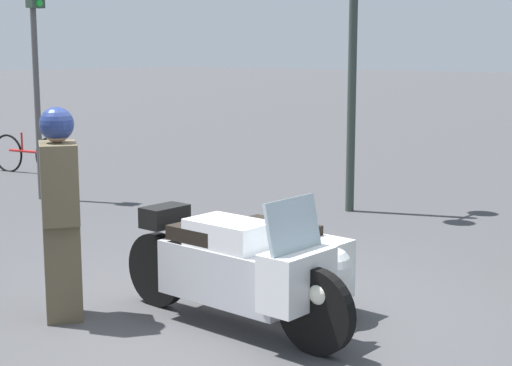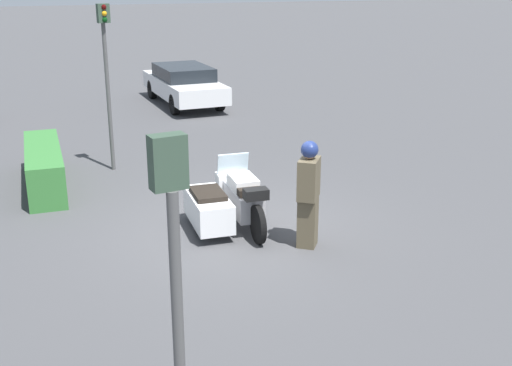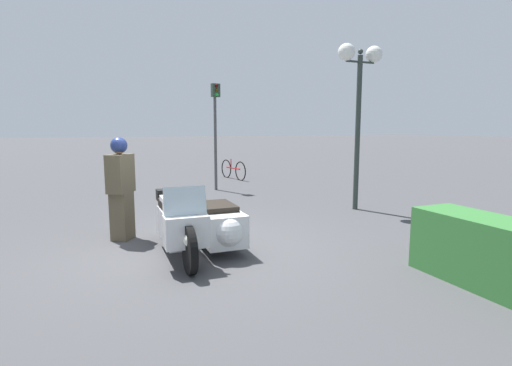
{
  "view_description": "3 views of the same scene",
  "coord_description": "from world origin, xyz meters",
  "px_view_note": "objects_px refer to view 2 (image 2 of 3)",
  "views": [
    {
      "loc": [
        4.29,
        -4.92,
        2.24
      ],
      "look_at": [
        -0.33,
        0.76,
        1.01
      ],
      "focal_mm": 55.0,
      "sensor_mm": 36.0,
      "label": 1
    },
    {
      "loc": [
        -10.01,
        3.07,
        4.37
      ],
      "look_at": [
        -0.45,
        -0.27,
        1.0
      ],
      "focal_mm": 45.0,
      "sensor_mm": 36.0,
      "label": 2
    },
    {
      "loc": [
        6.22,
        -1.49,
        1.97
      ],
      "look_at": [
        1.02,
        0.72,
        1.18
      ],
      "focal_mm": 28.0,
      "sensor_mm": 36.0,
      "label": 3
    }
  ],
  "objects_px": {
    "officer_rider": "(308,192)",
    "traffic_light_far": "(174,280)",
    "hedge_bush_curbside": "(44,167)",
    "traffic_light_near": "(107,65)",
    "police_motorcycle": "(224,201)",
    "parked_car_background": "(184,83)"
  },
  "relations": [
    {
      "from": "hedge_bush_curbside",
      "to": "traffic_light_far",
      "type": "distance_m",
      "value": 9.57
    },
    {
      "from": "traffic_light_far",
      "to": "parked_car_background",
      "type": "xyz_separation_m",
      "value": [
        17.01,
        -4.0,
        -1.45
      ]
    },
    {
      "from": "traffic_light_near",
      "to": "traffic_light_far",
      "type": "distance_m",
      "value": 10.15
    },
    {
      "from": "parked_car_background",
      "to": "traffic_light_far",
      "type": "bearing_deg",
      "value": 163.39
    },
    {
      "from": "hedge_bush_curbside",
      "to": "traffic_light_near",
      "type": "relative_size",
      "value": 0.88
    },
    {
      "from": "traffic_light_near",
      "to": "police_motorcycle",
      "type": "bearing_deg",
      "value": 6.68
    },
    {
      "from": "police_motorcycle",
      "to": "hedge_bush_curbside",
      "type": "xyz_separation_m",
      "value": [
        3.36,
        2.95,
        -0.04
      ]
    },
    {
      "from": "hedge_bush_curbside",
      "to": "traffic_light_far",
      "type": "xyz_separation_m",
      "value": [
        -9.38,
        -0.8,
        1.74
      ]
    },
    {
      "from": "officer_rider",
      "to": "hedge_bush_curbside",
      "type": "bearing_deg",
      "value": 165.64
    },
    {
      "from": "officer_rider",
      "to": "parked_car_background",
      "type": "distance_m",
      "value": 12.32
    },
    {
      "from": "officer_rider",
      "to": "hedge_bush_curbside",
      "type": "xyz_separation_m",
      "value": [
        4.65,
        4.0,
        -0.52
      ]
    },
    {
      "from": "officer_rider",
      "to": "parked_car_background",
      "type": "xyz_separation_m",
      "value": [
        12.29,
        -0.8,
        -0.23
      ]
    },
    {
      "from": "officer_rider",
      "to": "traffic_light_near",
      "type": "xyz_separation_m",
      "value": [
        5.4,
        2.48,
        1.45
      ]
    },
    {
      "from": "hedge_bush_curbside",
      "to": "officer_rider",
      "type": "bearing_deg",
      "value": -139.31
    },
    {
      "from": "hedge_bush_curbside",
      "to": "traffic_light_near",
      "type": "height_order",
      "value": "traffic_light_near"
    },
    {
      "from": "traffic_light_near",
      "to": "officer_rider",
      "type": "bearing_deg",
      "value": 12.22
    },
    {
      "from": "hedge_bush_curbside",
      "to": "traffic_light_near",
      "type": "bearing_deg",
      "value": -63.78
    },
    {
      "from": "traffic_light_near",
      "to": "traffic_light_far",
      "type": "bearing_deg",
      "value": -16.5
    },
    {
      "from": "hedge_bush_curbside",
      "to": "parked_car_background",
      "type": "bearing_deg",
      "value": -32.15
    },
    {
      "from": "officer_rider",
      "to": "traffic_light_far",
      "type": "height_order",
      "value": "traffic_light_far"
    },
    {
      "from": "police_motorcycle",
      "to": "officer_rider",
      "type": "bearing_deg",
      "value": -139.19
    },
    {
      "from": "officer_rider",
      "to": "traffic_light_near",
      "type": "height_order",
      "value": "traffic_light_near"
    }
  ]
}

